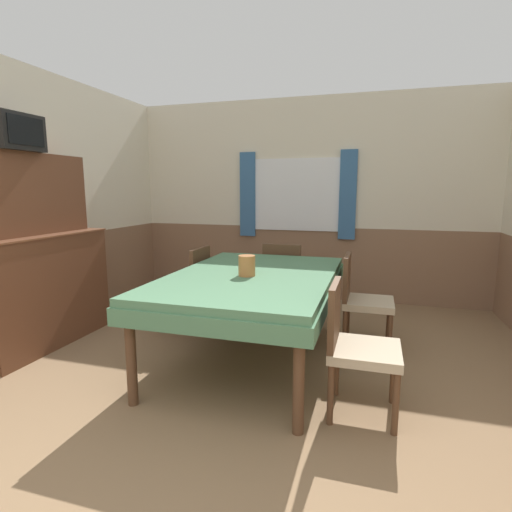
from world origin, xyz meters
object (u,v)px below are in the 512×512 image
at_px(chair_right_far, 361,297).
at_px(vase, 247,266).
at_px(chair_head_window, 284,277).
at_px(sideboard, 38,266).
at_px(tv, 13,132).
at_px(dining_table, 252,285).
at_px(chair_left_far, 189,285).
at_px(chair_right_near, 355,343).

xyz_separation_m(chair_right_far, vase, (-0.88, -0.66, 0.37)).
distance_m(chair_head_window, sideboard, 2.46).
bearing_deg(chair_head_window, tv, -141.86).
xyz_separation_m(sideboard, vase, (1.98, 0.12, 0.09)).
distance_m(chair_right_far, vase, 1.16).
relative_size(dining_table, chair_head_window, 2.34).
distance_m(chair_right_far, tv, 3.32).
bearing_deg(vase, chair_left_far, 142.10).
height_order(tv, vase, tv).
height_order(chair_right_near, sideboard, sideboard).
bearing_deg(sideboard, chair_right_near, -7.31).
xyz_separation_m(dining_table, chair_right_far, (0.86, 0.57, -0.18)).
bearing_deg(sideboard, dining_table, 5.86).
xyz_separation_m(chair_head_window, sideboard, (-2.00, -1.41, 0.28)).
xyz_separation_m(chair_left_far, tv, (-1.12, -0.92, 1.44)).
bearing_deg(chair_head_window, dining_table, -90.00).
bearing_deg(vase, dining_table, 77.42).
distance_m(chair_head_window, vase, 1.34).
bearing_deg(tv, chair_right_near, -4.48).
bearing_deg(dining_table, chair_left_far, 146.47).
relative_size(chair_head_window, sideboard, 0.49).
bearing_deg(chair_head_window, chair_right_far, -36.31).
relative_size(chair_left_far, chair_right_near, 1.00).
distance_m(chair_left_far, sideboard, 1.40).
bearing_deg(chair_right_near, chair_head_window, -154.10).
height_order(dining_table, sideboard, sideboard).
height_order(chair_left_far, vase, vase).
height_order(chair_left_far, sideboard, sideboard).
xyz_separation_m(chair_left_far, chair_head_window, (0.86, 0.63, 0.00)).
height_order(dining_table, tv, tv).
bearing_deg(dining_table, vase, -102.58).
bearing_deg(vase, chair_head_window, 89.16).
bearing_deg(chair_right_far, sideboard, -74.80).
bearing_deg(tv, dining_table, 10.00).
xyz_separation_m(chair_left_far, chair_right_far, (1.73, 0.00, 0.00)).
distance_m(chair_head_window, chair_right_near, 1.98).
bearing_deg(chair_left_far, sideboard, 124.42).
relative_size(dining_table, tv, 4.65).
height_order(chair_head_window, chair_right_near, same).
height_order(chair_head_window, vase, vase).
bearing_deg(vase, sideboard, -176.53).
bearing_deg(sideboard, chair_right_far, 15.20).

